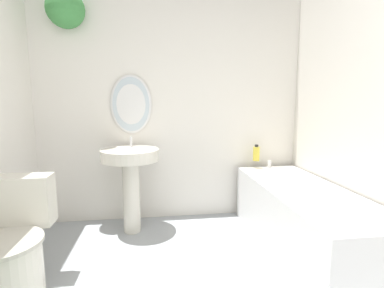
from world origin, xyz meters
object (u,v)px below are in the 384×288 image
at_px(pedestal_sink, 131,171).
at_px(toilet, 10,256).
at_px(shampoo_bottle, 256,153).
at_px(bathtub, 303,218).

bearing_deg(pedestal_sink, toilet, -126.80).
bearing_deg(shampoo_bottle, bathtub, -79.57).
bearing_deg(toilet, bathtub, 8.75).
distance_m(bathtub, shampoo_bottle, 0.85).
xyz_separation_m(pedestal_sink, bathtub, (1.41, -0.55, -0.31)).
relative_size(pedestal_sink, bathtub, 0.55).
bearing_deg(pedestal_sink, bathtub, -21.32).
relative_size(pedestal_sink, shampoo_bottle, 5.27).
bearing_deg(shampoo_bottle, toilet, -151.34).
distance_m(pedestal_sink, bathtub, 1.55).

